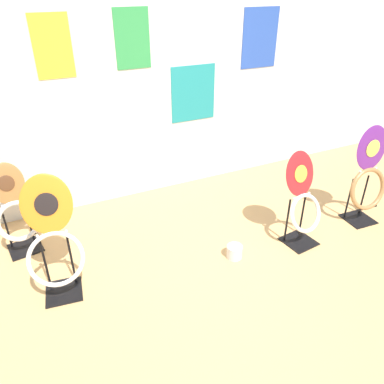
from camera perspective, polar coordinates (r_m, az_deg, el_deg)
The scene contains 7 objects.
ground_plane at distance 3.14m, azimuth 9.68°, elevation -14.86°, with size 14.00×14.00×0.00m, color tan.
wall_back at distance 4.07m, azimuth -4.91°, elevation 17.23°, with size 8.00×0.07×2.60m.
toilet_seat_display_purple_note at distance 4.04m, azimuth 25.27°, elevation 1.88°, with size 0.44×0.30×1.00m.
toilet_seat_display_crimson_swirl at distance 3.52m, azimuth 16.52°, elevation -1.67°, with size 0.38×0.36×0.88m.
toilet_seat_display_woodgrain at distance 3.66m, azimuth -25.28°, elevation -2.97°, with size 0.39×0.38×0.81m.
toilet_seat_display_orange_sun at distance 3.00m, azimuth -20.42°, elevation -6.92°, with size 0.45×0.44×0.96m.
paint_can at distance 3.40m, azimuth 6.49°, elevation -8.93°, with size 0.14×0.14×0.13m.
Camera 1 is at (-1.40, -1.75, 2.19)m, focal length 35.00 mm.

